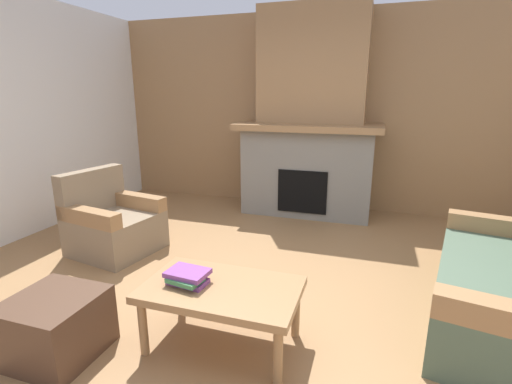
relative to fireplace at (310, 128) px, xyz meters
name	(u,v)px	position (x,y,z in m)	size (l,w,h in m)	color
ground	(245,311)	(0.00, -2.62, -1.16)	(9.00, 9.00, 0.00)	olive
wall_back_wood_panel	(315,113)	(0.00, 0.38, 0.19)	(6.00, 0.12, 2.70)	#997047
fireplace	(310,128)	(0.00, 0.00, 0.00)	(1.90, 0.82, 2.70)	gray
armchair	(112,224)	(-1.71, -1.97, -0.87)	(0.88, 0.88, 0.85)	#847056
coffee_table	(222,294)	(-0.01, -3.04, -0.79)	(1.00, 0.60, 0.43)	#997047
ottoman	(56,326)	(-0.97, -3.45, -0.96)	(0.52, 0.52, 0.40)	#4C3323
book_stack_near_edge	(187,277)	(-0.23, -3.08, -0.69)	(0.28, 0.23, 0.09)	#7A3D84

